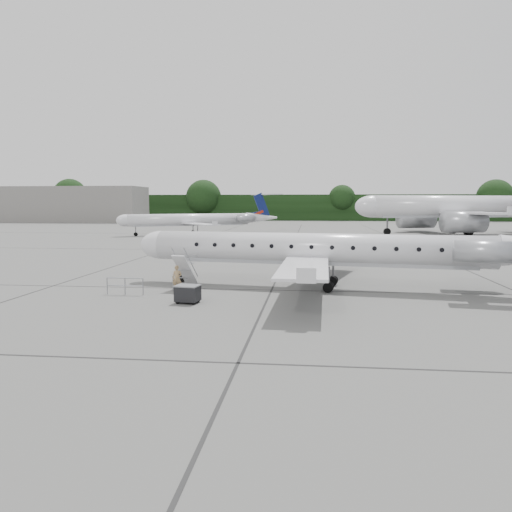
# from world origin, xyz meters

# --- Properties ---
(ground) EXTENTS (320.00, 320.00, 0.00)m
(ground) POSITION_xyz_m (0.00, 0.00, 0.00)
(ground) COLOR #5D5D5A
(ground) RESTS_ON ground
(treeline) EXTENTS (260.00, 4.00, 8.00)m
(treeline) POSITION_xyz_m (0.00, 130.00, 4.00)
(treeline) COLOR black
(treeline) RESTS_ON ground
(terminal_building) EXTENTS (40.00, 14.00, 10.00)m
(terminal_building) POSITION_xyz_m (-70.00, 110.00, 5.00)
(terminal_building) COLOR slate
(terminal_building) RESTS_ON ground
(main_regional_jet) EXTENTS (29.86, 23.47, 6.98)m
(main_regional_jet) POSITION_xyz_m (-1.98, 5.01, 3.49)
(main_regional_jet) COLOR silver
(main_regional_jet) RESTS_ON ground
(airstair) EXTENTS (1.18, 2.36, 2.19)m
(airstair) POSITION_xyz_m (-10.23, 4.10, 1.09)
(airstair) COLOR silver
(airstair) RESTS_ON ground
(passenger) EXTENTS (0.63, 0.45, 1.61)m
(passenger) POSITION_xyz_m (-10.42, 2.83, 0.80)
(passenger) COLOR #977A52
(passenger) RESTS_ON ground
(safety_railing) EXTENTS (2.20, 0.10, 1.00)m
(safety_railing) POSITION_xyz_m (-13.17, 1.38, 0.50)
(safety_railing) COLOR gray
(safety_railing) RESTS_ON ground
(baggage_cart) EXTENTS (1.35, 1.16, 1.04)m
(baggage_cart) POSITION_xyz_m (-8.90, -0.61, 0.52)
(baggage_cart) COLOR black
(baggage_cart) RESTS_ON ground
(bg_narrowbody) EXTENTS (43.26, 36.33, 13.32)m
(bg_narrowbody) POSITION_xyz_m (21.61, 62.57, 6.66)
(bg_narrowbody) COLOR silver
(bg_narrowbody) RESTS_ON ground
(bg_regional_left) EXTENTS (33.44, 30.80, 7.15)m
(bg_regional_left) POSITION_xyz_m (-22.88, 56.54, 3.57)
(bg_regional_left) COLOR silver
(bg_regional_left) RESTS_ON ground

